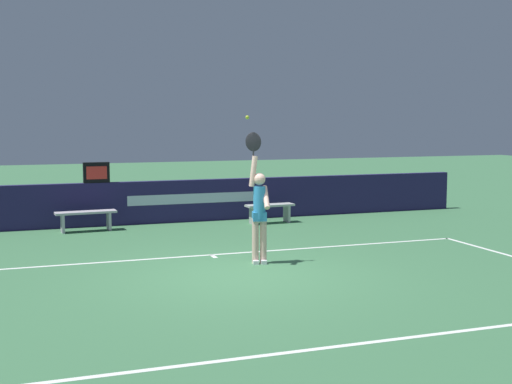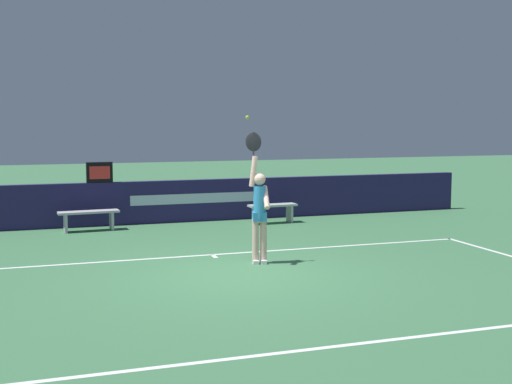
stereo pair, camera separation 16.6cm
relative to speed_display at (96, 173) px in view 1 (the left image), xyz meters
name	(u,v)px [view 1 (the left image)]	position (x,y,z in m)	size (l,w,h in m)	color
ground_plane	(240,275)	(1.66, -6.04, -1.31)	(60.00, 60.00, 0.00)	#3D7249
court_lines	(260,288)	(1.66, -7.02, -1.30)	(10.76, 5.60, 0.00)	white
back_wall	(165,202)	(1.66, 0.00, -0.78)	(16.51, 0.20, 1.06)	#221B4B
speed_display	(96,173)	(0.00, 0.00, 0.00)	(0.62, 0.16, 0.50)	black
tennis_player	(259,210)	(2.27, -5.30, -0.33)	(0.44, 0.43, 2.37)	beige
tennis_ball	(247,117)	(2.05, -5.27, 1.31)	(0.07, 0.07, 0.07)	#C7D82F
courtside_bench_near	(270,209)	(4.12, -0.94, -0.96)	(1.24, 0.42, 0.47)	#B2B4B2
courtside_bench_far	(86,216)	(-0.33, -0.68, -0.95)	(1.40, 0.45, 0.47)	#B9AEBB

